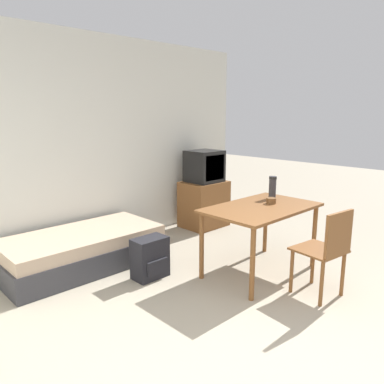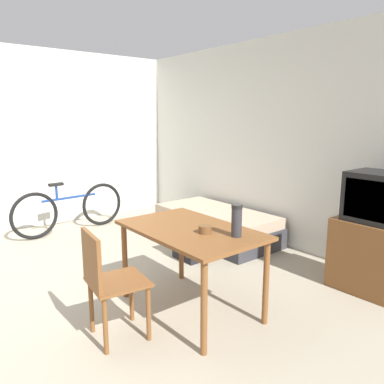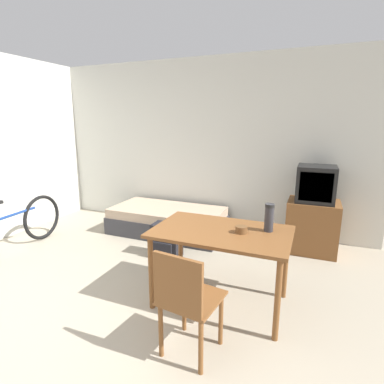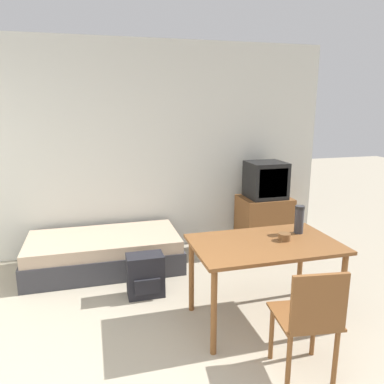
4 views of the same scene
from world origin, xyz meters
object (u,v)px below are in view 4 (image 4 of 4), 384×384
object	(u,v)px
daybed	(104,252)
dining_table	(265,252)
tv	(264,210)
wooden_chair	(310,317)
mate_bowl	(284,237)
thermos_flask	(299,218)
backpack	(145,275)

from	to	relation	value
daybed	dining_table	size ratio (longest dim) A/B	1.41
daybed	tv	bearing A→B (deg)	3.53
dining_table	wooden_chair	bearing A→B (deg)	-91.98
wooden_chair	daybed	bearing A→B (deg)	119.78
daybed	wooden_chair	bearing A→B (deg)	-60.22
daybed	mate_bowl	world-z (taller)	mate_bowl
daybed	tv	xyz separation A→B (m)	(2.12, 0.13, 0.33)
tv	thermos_flask	size ratio (longest dim) A/B	4.52
wooden_chair	backpack	size ratio (longest dim) A/B	1.97
backpack	tv	bearing A→B (deg)	27.44
dining_table	backpack	xyz separation A→B (m)	(-0.95, 0.72, -0.44)
tv	wooden_chair	xyz separation A→B (m)	(-0.82, -2.40, -0.03)
wooden_chair	mate_bowl	world-z (taller)	wooden_chair
wooden_chair	backpack	distance (m)	1.78
tv	backpack	xyz separation A→B (m)	(-1.74, -0.90, -0.31)
wooden_chair	mate_bowl	size ratio (longest dim) A/B	8.11
dining_table	wooden_chair	xyz separation A→B (m)	(-0.03, -0.78, -0.17)
tv	thermos_flask	world-z (taller)	tv
mate_bowl	tv	bearing A→B (deg)	69.57
daybed	mate_bowl	distance (m)	2.21
mate_bowl	wooden_chair	bearing A→B (deg)	-105.31
dining_table	backpack	size ratio (longest dim) A/B	2.87
mate_bowl	backpack	distance (m)	1.46
wooden_chair	mate_bowl	xyz separation A→B (m)	(0.21, 0.78, 0.29)
dining_table	thermos_flask	distance (m)	0.49
dining_table	mate_bowl	world-z (taller)	mate_bowl
wooden_chair	mate_bowl	bearing A→B (deg)	74.69
thermos_flask	backpack	size ratio (longest dim) A/B	0.59
backpack	daybed	bearing A→B (deg)	116.01
daybed	dining_table	bearing A→B (deg)	-48.46
dining_table	mate_bowl	bearing A→B (deg)	1.48
daybed	backpack	distance (m)	0.86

